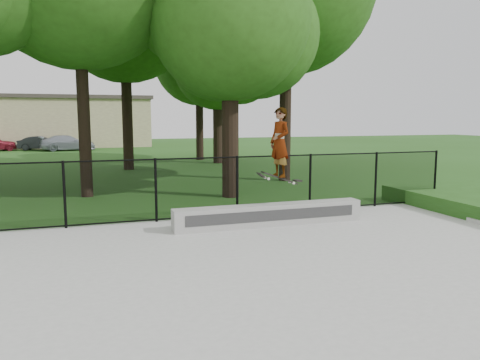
{
  "coord_description": "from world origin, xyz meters",
  "views": [
    {
      "loc": [
        -1.58,
        -4.93,
        2.5
      ],
      "look_at": [
        1.5,
        4.2,
        1.2
      ],
      "focal_mm": 35.0,
      "sensor_mm": 36.0,
      "label": 1
    }
  ],
  "objects_px": {
    "grind_ledge": "(270,215)",
    "car_c": "(68,143)",
    "car_b": "(41,143)",
    "skater_airborne": "(280,144)"
  },
  "relations": [
    {
      "from": "grind_ledge",
      "to": "car_b",
      "type": "height_order",
      "value": "car_b"
    },
    {
      "from": "grind_ledge",
      "to": "skater_airborne",
      "type": "distance_m",
      "value": 1.63
    },
    {
      "from": "grind_ledge",
      "to": "car_c",
      "type": "bearing_deg",
      "value": 100.17
    },
    {
      "from": "skater_airborne",
      "to": "grind_ledge",
      "type": "bearing_deg",
      "value": 113.73
    },
    {
      "from": "car_b",
      "to": "skater_airborne",
      "type": "relative_size",
      "value": 1.67
    },
    {
      "from": "grind_ledge",
      "to": "car_b",
      "type": "bearing_deg",
      "value": 103.51
    },
    {
      "from": "car_b",
      "to": "skater_airborne",
      "type": "bearing_deg",
      "value": -156.03
    },
    {
      "from": "grind_ledge",
      "to": "car_c",
      "type": "height_order",
      "value": "car_c"
    },
    {
      "from": "grind_ledge",
      "to": "car_c",
      "type": "xyz_separation_m",
      "value": [
        -5.01,
        27.91,
        0.27
      ]
    },
    {
      "from": "car_c",
      "to": "skater_airborne",
      "type": "xyz_separation_m",
      "value": [
        5.12,
        -28.16,
        1.34
      ]
    }
  ]
}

